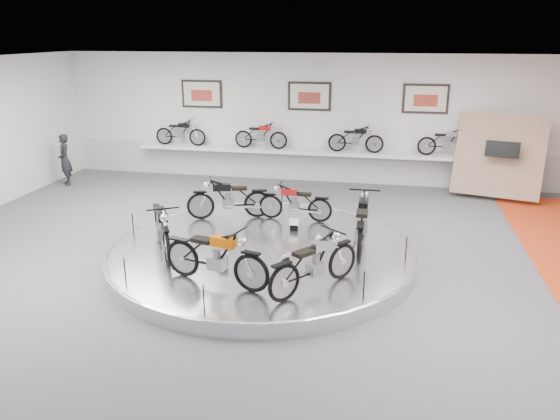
% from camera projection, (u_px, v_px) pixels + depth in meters
% --- Properties ---
extents(floor, '(16.00, 16.00, 0.00)m').
position_uv_depth(floor, '(258.00, 266.00, 11.24)').
color(floor, '#535356').
rests_on(floor, ground).
extents(ceiling, '(16.00, 16.00, 0.00)m').
position_uv_depth(ceiling, '(256.00, 66.00, 10.00)').
color(ceiling, white).
rests_on(ceiling, wall_back).
extents(wall_back, '(16.00, 0.00, 16.00)m').
position_uv_depth(wall_back, '(309.00, 119.00, 17.15)').
color(wall_back, silver).
rests_on(wall_back, floor).
extents(wall_front, '(16.00, 0.00, 16.00)m').
position_uv_depth(wall_front, '(39.00, 393.00, 4.10)').
color(wall_front, silver).
rests_on(wall_front, floor).
extents(dado_band, '(15.68, 0.04, 1.10)m').
position_uv_depth(dado_band, '(308.00, 164.00, 17.58)').
color(dado_band, '#BCBCBA').
rests_on(dado_band, floor).
extents(display_platform, '(6.40, 6.40, 0.30)m').
position_uv_depth(display_platform, '(262.00, 254.00, 11.48)').
color(display_platform, silver).
rests_on(display_platform, floor).
extents(platform_rim, '(6.40, 6.40, 0.10)m').
position_uv_depth(platform_rim, '(261.00, 248.00, 11.44)').
color(platform_rim, '#B2B2BA').
rests_on(platform_rim, display_platform).
extents(shelf, '(11.00, 0.55, 0.10)m').
position_uv_depth(shelf, '(307.00, 152.00, 17.18)').
color(shelf, silver).
rests_on(shelf, wall_back).
extents(poster_left, '(1.35, 0.06, 0.88)m').
position_uv_depth(poster_left, '(202.00, 94.00, 17.55)').
color(poster_left, beige).
rests_on(poster_left, wall_back).
extents(poster_center, '(1.35, 0.06, 0.88)m').
position_uv_depth(poster_center, '(309.00, 96.00, 16.90)').
color(poster_center, beige).
rests_on(poster_center, wall_back).
extents(poster_right, '(1.35, 0.06, 0.88)m').
position_uv_depth(poster_right, '(426.00, 99.00, 16.25)').
color(poster_right, beige).
rests_on(poster_right, wall_back).
extents(display_panel, '(2.56, 1.52, 2.30)m').
position_uv_depth(display_panel, '(499.00, 156.00, 15.50)').
color(display_panel, tan).
rests_on(display_panel, floor).
extents(shelf_bike_a, '(1.22, 0.43, 0.73)m').
position_uv_depth(shelf_bike_a, '(181.00, 134.00, 17.83)').
color(shelf_bike_a, black).
rests_on(shelf_bike_a, shelf).
extents(shelf_bike_b, '(1.22, 0.43, 0.73)m').
position_uv_depth(shelf_bike_b, '(261.00, 137.00, 17.33)').
color(shelf_bike_b, maroon).
rests_on(shelf_bike_b, shelf).
extents(shelf_bike_c, '(1.22, 0.43, 0.73)m').
position_uv_depth(shelf_bike_c, '(356.00, 141.00, 16.77)').
color(shelf_bike_c, black).
rests_on(shelf_bike_c, shelf).
extents(shelf_bike_d, '(1.22, 0.43, 0.73)m').
position_uv_depth(shelf_bike_d, '(447.00, 144.00, 16.27)').
color(shelf_bike_d, '#ACACB1').
rests_on(shelf_bike_d, shelf).
extents(bike_a, '(0.68, 1.91, 1.12)m').
position_uv_depth(bike_a, '(362.00, 221.00, 11.29)').
color(bike_a, black).
rests_on(bike_a, display_platform).
extents(bike_b, '(1.53, 0.60, 0.89)m').
position_uv_depth(bike_b, '(295.00, 202.00, 12.93)').
color(bike_b, maroon).
rests_on(bike_b, display_platform).
extents(bike_c, '(1.81, 1.09, 1.01)m').
position_uv_depth(bike_c, '(229.00, 198.00, 13.04)').
color(bike_c, black).
rests_on(bike_c, display_platform).
extents(bike_d, '(1.47, 1.91, 1.08)m').
position_uv_depth(bike_d, '(162.00, 227.00, 11.03)').
color(bike_d, black).
rests_on(bike_d, display_platform).
extents(bike_e, '(1.92, 1.10, 1.07)m').
position_uv_depth(bike_e, '(216.00, 256.00, 9.60)').
color(bike_e, '#C15500').
rests_on(bike_e, display_platform).
extents(bike_f, '(1.57, 1.75, 1.03)m').
position_uv_depth(bike_f, '(315.00, 262.00, 9.38)').
color(bike_f, '#ACACB1').
rests_on(bike_f, display_platform).
extents(visitor, '(0.67, 0.69, 1.60)m').
position_uv_depth(visitor, '(65.00, 160.00, 17.02)').
color(visitor, black).
rests_on(visitor, floor).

